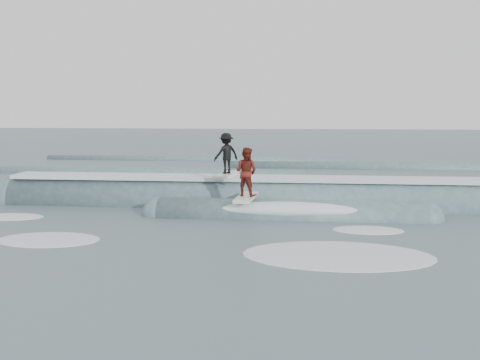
# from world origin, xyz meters

# --- Properties ---
(ground) EXTENTS (160.00, 160.00, 0.00)m
(ground) POSITION_xyz_m (0.00, 0.00, 0.00)
(ground) COLOR #3C5458
(ground) RESTS_ON ground
(breaking_wave) EXTENTS (20.06, 3.82, 2.09)m
(breaking_wave) POSITION_xyz_m (0.39, 4.53, 0.05)
(breaking_wave) COLOR #38535E
(breaking_wave) RESTS_ON ground
(surfer_black) EXTENTS (1.14, 2.06, 1.64)m
(surfer_black) POSITION_xyz_m (-0.63, 5.00, 1.89)
(surfer_black) COLOR silver
(surfer_black) RESTS_ON ground
(surfer_red) EXTENTS (0.99, 2.04, 1.76)m
(surfer_red) POSITION_xyz_m (0.33, 2.80, 1.45)
(surfer_red) COLOR silver
(surfer_red) RESTS_ON ground
(whitewater) EXTENTS (14.18, 5.80, 0.10)m
(whitewater) POSITION_xyz_m (0.06, -0.57, 0.00)
(whitewater) COLOR silver
(whitewater) RESTS_ON ground
(far_swells) EXTENTS (39.44, 8.65, 0.80)m
(far_swells) POSITION_xyz_m (-0.11, 17.65, 0.00)
(far_swells) COLOR #38535E
(far_swells) RESTS_ON ground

